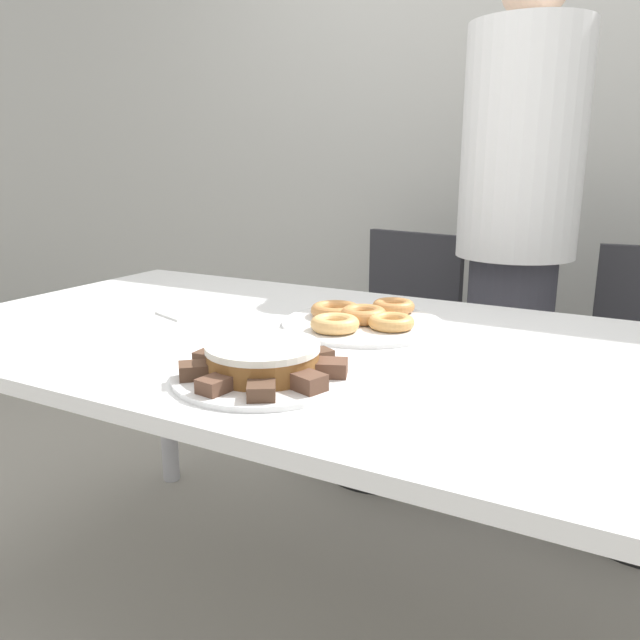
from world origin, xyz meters
The scene contains 22 objects.
wall_back centered at (0.00, 1.59, 1.30)m, with size 8.00×0.05×2.60m.
table centered at (0.00, 0.00, 0.70)m, with size 1.97×0.99×0.77m.
person_standing centered at (0.16, 0.86, 0.91)m, with size 0.36×0.36×1.72m.
office_chair_left centered at (-0.28, 0.95, 0.42)m, with size 0.51×0.51×0.88m.
plate_cake centered at (-0.03, -0.27, 0.78)m, with size 0.32×0.32×0.01m.
plate_donuts centered at (-0.03, 0.14, 0.78)m, with size 0.38×0.38×0.01m.
frosted_cake centered at (-0.03, -0.27, 0.81)m, with size 0.20×0.20×0.05m.
lamington_0 centered at (0.08, -0.31, 0.79)m, with size 0.06×0.06×0.03m.
lamington_1 centered at (0.08, -0.23, 0.79)m, with size 0.07×0.07×0.03m.
lamington_2 centered at (0.02, -0.16, 0.79)m, with size 0.05×0.06×0.02m.
lamington_3 centered at (-0.06, -0.15, 0.79)m, with size 0.05×0.05×0.03m.
lamington_4 centered at (-0.13, -0.20, 0.79)m, with size 0.06×0.06×0.03m.
lamington_5 centered at (-0.15, -0.27, 0.79)m, with size 0.05×0.04×0.02m.
lamington_6 centered at (-0.12, -0.35, 0.79)m, with size 0.07×0.07×0.03m.
lamington_7 centered at (-0.05, -0.39, 0.79)m, with size 0.05×0.05×0.02m.
lamington_8 centered at (0.03, -0.37, 0.79)m, with size 0.07×0.07×0.02m.
donut_0 centered at (-0.03, 0.14, 0.80)m, with size 0.11×0.11×0.03m.
donut_1 centered at (-0.10, 0.15, 0.80)m, with size 0.12×0.12×0.03m.
donut_2 centered at (-0.05, 0.04, 0.80)m, with size 0.11×0.11×0.03m.
donut_3 centered at (0.05, 0.12, 0.80)m, with size 0.10×0.10×0.03m.
donut_4 centered at (0.00, 0.26, 0.80)m, with size 0.10×0.10×0.03m.
napkin centered at (-0.47, 0.02, 0.77)m, with size 0.13×0.12×0.01m.
Camera 1 is at (0.56, -1.14, 1.15)m, focal length 35.00 mm.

